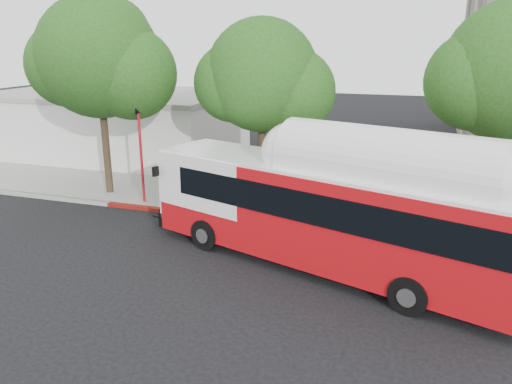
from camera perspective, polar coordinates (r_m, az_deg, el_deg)
ground at (r=18.16m, az=-2.07°, el=-7.80°), size 120.00×120.00×0.00m
sidewalk at (r=23.91m, az=3.28°, el=-1.40°), size 60.00×5.00×0.15m
curb_strip at (r=21.55m, az=1.49°, el=-3.48°), size 60.00×0.30×0.15m
red_curb_segment at (r=22.53m, az=-5.84°, el=-2.62°), size 10.00×0.32×0.16m
street_tree_left at (r=25.41m, az=-16.58°, el=14.05°), size 6.67×5.80×9.74m
street_tree_mid at (r=22.49m, az=1.74°, el=12.64°), size 5.75×5.00×8.62m
low_commercial_bldg at (r=35.87m, az=-15.70°, el=7.62°), size 16.20×10.20×4.25m
transit_bus at (r=17.12m, az=7.76°, el=-2.59°), size 13.94×6.74×4.11m
signal_pole at (r=24.06m, az=-12.98°, el=4.02°), size 0.13×0.44×4.65m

